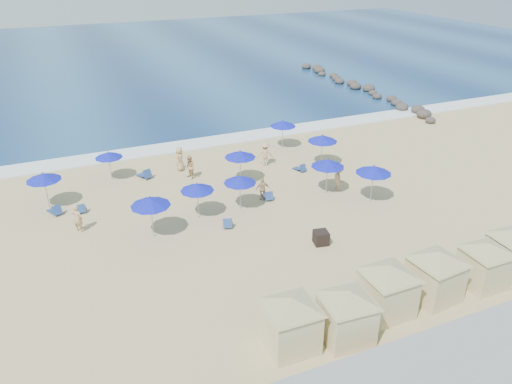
# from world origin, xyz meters

# --- Properties ---
(ground) EXTENTS (160.00, 160.00, 0.00)m
(ground) POSITION_xyz_m (0.00, 0.00, 0.00)
(ground) COLOR tan
(ground) RESTS_ON ground
(ocean) EXTENTS (160.00, 80.00, 0.06)m
(ocean) POSITION_xyz_m (0.00, 55.00, 0.03)
(ocean) COLOR navy
(ocean) RESTS_ON ground
(surf_line) EXTENTS (160.00, 2.50, 0.08)m
(surf_line) POSITION_xyz_m (0.00, 15.50, 0.04)
(surf_line) COLOR white
(surf_line) RESTS_ON ground
(seawall) EXTENTS (160.00, 6.10, 1.22)m
(seawall) POSITION_xyz_m (0.00, -13.50, 0.65)
(seawall) COLOR gray
(seawall) RESTS_ON ground
(rock_jetty) EXTENTS (2.56, 26.66, 0.96)m
(rock_jetty) POSITION_xyz_m (24.01, 24.90, 0.36)
(rock_jetty) COLOR #2F2927
(rock_jetty) RESTS_ON ground
(trash_bin) EXTENTS (0.93, 0.93, 0.80)m
(trash_bin) POSITION_xyz_m (2.61, -2.81, 0.40)
(trash_bin) COLOR black
(trash_bin) RESTS_ON ground
(cabana_0) EXTENTS (4.52, 4.52, 2.84)m
(cabana_0) POSITION_xyz_m (-2.76, -9.44, 1.62)
(cabana_0) COLOR beige
(cabana_0) RESTS_ON ground
(cabana_1) EXTENTS (4.43, 4.43, 2.79)m
(cabana_1) POSITION_xyz_m (-0.32, -9.95, 1.60)
(cabana_1) COLOR beige
(cabana_1) RESTS_ON ground
(cabana_2) EXTENTS (4.61, 4.61, 2.89)m
(cabana_2) POSITION_xyz_m (2.34, -9.22, 1.65)
(cabana_2) COLOR beige
(cabana_2) RESTS_ON ground
(cabana_3) EXTENTS (4.57, 4.57, 2.88)m
(cabana_3) POSITION_xyz_m (5.13, -9.23, 1.65)
(cabana_3) COLOR beige
(cabana_3) RESTS_ON ground
(cabana_4) EXTENTS (4.31, 4.31, 2.70)m
(cabana_4) POSITION_xyz_m (8.12, -9.41, 1.55)
(cabana_4) COLOR beige
(cabana_4) RESTS_ON ground
(umbrella_0) EXTENTS (2.22, 2.22, 2.53)m
(umbrella_0) POSITION_xyz_m (-11.57, 8.25, 2.19)
(umbrella_0) COLOR #A5A8AD
(umbrella_0) RESTS_ON ground
(umbrella_1) EXTENTS (2.34, 2.34, 2.67)m
(umbrella_1) POSITION_xyz_m (-6.08, 1.84, 2.31)
(umbrella_1) COLOR #A5A8AD
(umbrella_1) RESTS_ON ground
(umbrella_2) EXTENTS (1.99, 1.99, 2.26)m
(umbrella_2) POSITION_xyz_m (-7.09, 10.99, 1.96)
(umbrella_2) COLOR #A5A8AD
(umbrella_2) RESTS_ON ground
(umbrella_3) EXTENTS (2.13, 2.13, 2.42)m
(umbrella_3) POSITION_xyz_m (-2.92, 3.03, 2.10)
(umbrella_3) COLOR #A5A8AD
(umbrella_3) RESTS_ON ground
(umbrella_4) EXTENTS (2.13, 2.13, 2.42)m
(umbrella_4) POSITION_xyz_m (-0.07, 3.01, 2.10)
(umbrella_4) COLOR #A5A8AD
(umbrella_4) RESTS_ON ground
(umbrella_5) EXTENTS (2.25, 2.25, 2.56)m
(umbrella_5) POSITION_xyz_m (1.44, 6.75, 2.22)
(umbrella_5) COLOR #A5A8AD
(umbrella_5) RESTS_ON ground
(umbrella_6) EXTENTS (2.28, 2.28, 2.60)m
(umbrella_6) POSITION_xyz_m (6.27, 2.80, 2.25)
(umbrella_6) COLOR #A5A8AD
(umbrella_6) RESTS_ON ground
(umbrella_7) EXTENTS (2.19, 2.19, 2.49)m
(umbrella_7) POSITION_xyz_m (7.30, 11.78, 2.16)
(umbrella_7) COLOR #A5A8AD
(umbrella_7) RESTS_ON ground
(umbrella_8) EXTENTS (2.31, 2.31, 2.63)m
(umbrella_8) POSITION_xyz_m (8.37, 7.11, 2.28)
(umbrella_8) COLOR #A5A8AD
(umbrella_8) RESTS_ON ground
(umbrella_9) EXTENTS (2.37, 2.37, 2.69)m
(umbrella_9) POSITION_xyz_m (8.37, 0.50, 2.33)
(umbrella_9) COLOR #A5A8AD
(umbrella_9) RESTS_ON ground
(beach_chair_0) EXTENTS (0.99, 1.41, 0.71)m
(beach_chair_0) POSITION_xyz_m (-11.25, 7.08, 0.25)
(beach_chair_0) COLOR navy
(beach_chair_0) RESTS_ON ground
(beach_chair_1) EXTENTS (0.53, 1.17, 0.64)m
(beach_chair_1) POSITION_xyz_m (-9.69, 6.74, 0.22)
(beach_chair_1) COLOR navy
(beach_chair_1) RESTS_ON ground
(beach_chair_2) EXTENTS (1.09, 1.51, 0.76)m
(beach_chair_2) POSITION_xyz_m (-4.77, 10.32, 0.26)
(beach_chair_2) COLOR navy
(beach_chair_2) RESTS_ON ground
(beach_chair_3) EXTENTS (0.90, 1.32, 0.67)m
(beach_chair_3) POSITION_xyz_m (-1.64, 1.21, 0.23)
(beach_chair_3) COLOR navy
(beach_chair_3) RESTS_ON ground
(beach_chair_4) EXTENTS (0.69, 1.28, 0.67)m
(beach_chair_4) POSITION_xyz_m (2.15, 3.56, 0.23)
(beach_chair_4) COLOR navy
(beach_chair_4) RESTS_ON ground
(beach_chair_5) EXTENTS (0.77, 1.24, 0.63)m
(beach_chair_5) POSITION_xyz_m (6.41, 6.86, 0.22)
(beach_chair_5) COLOR navy
(beach_chair_5) RESTS_ON ground
(beachgoer_0) EXTENTS (0.76, 0.75, 1.77)m
(beachgoer_0) POSITION_xyz_m (-10.05, 4.21, 0.88)
(beachgoer_0) COLOR tan
(beachgoer_0) RESTS_ON ground
(beachgoer_1) EXTENTS (0.88, 1.02, 1.78)m
(beachgoer_1) POSITION_xyz_m (-1.71, 8.86, 0.89)
(beachgoer_1) COLOR tan
(beachgoer_1) RESTS_ON ground
(beachgoer_2) EXTENTS (0.99, 0.54, 1.59)m
(beachgoer_2) POSITION_xyz_m (1.81, 3.64, 0.80)
(beachgoer_2) COLOR tan
(beachgoer_2) RESTS_ON ground
(beachgoer_3) EXTENTS (1.39, 1.10, 1.89)m
(beachgoer_3) POSITION_xyz_m (4.38, 8.93, 0.94)
(beachgoer_3) COLOR tan
(beachgoer_3) RESTS_ON ground
(beachgoer_4) EXTENTS (1.05, 1.09, 1.88)m
(beachgoer_4) POSITION_xyz_m (-1.96, 10.65, 0.94)
(beachgoer_4) COLOR tan
(beachgoer_4) RESTS_ON ground
(beachgoer_5) EXTENTS (0.83, 1.26, 1.83)m
(beachgoer_5) POSITION_xyz_m (7.31, 2.90, 0.91)
(beachgoer_5) COLOR tan
(beachgoer_5) RESTS_ON ground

